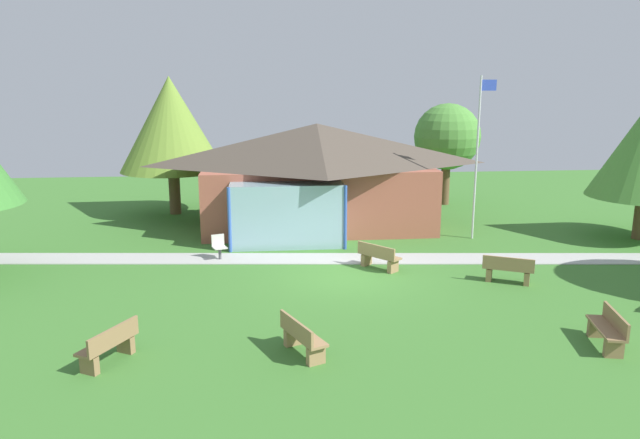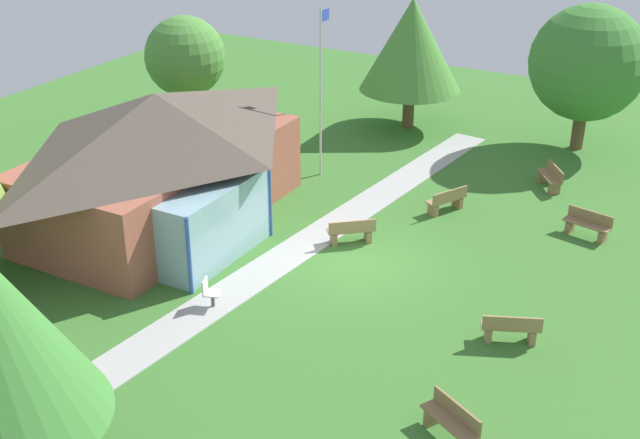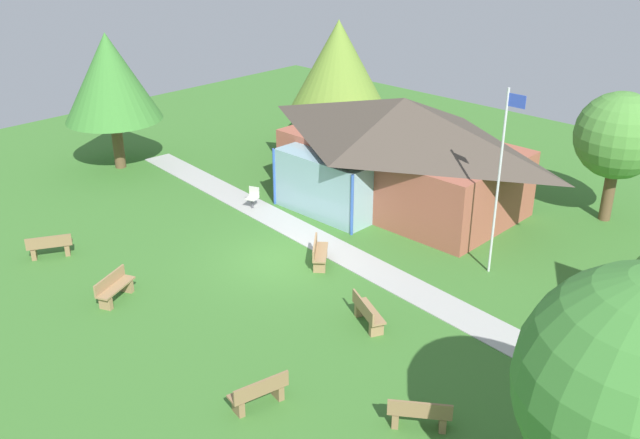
{
  "view_description": "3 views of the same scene",
  "coord_description": "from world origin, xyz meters",
  "views": [
    {
      "loc": [
        -2.58,
        -17.67,
        5.88
      ],
      "look_at": [
        -0.71,
        1.7,
        1.46
      ],
      "focal_mm": 33.41,
      "sensor_mm": 36.0,
      "label": 1
    },
    {
      "loc": [
        -19.89,
        -10.0,
        12.2
      ],
      "look_at": [
        0.08,
        1.2,
        1.13
      ],
      "focal_mm": 47.37,
      "sensor_mm": 36.0,
      "label": 2
    },
    {
      "loc": [
        15.95,
        -14.66,
        11.37
      ],
      "look_at": [
        0.11,
        1.73,
        1.0
      ],
      "focal_mm": 39.84,
      "sensor_mm": 36.0,
      "label": 3
    }
  ],
  "objects": [
    {
      "name": "bench_front_right",
      "position": [
        5.2,
        -5.67,
        0.4
      ],
      "size": [
        0.74,
        1.56,
        0.84
      ],
      "rotation": [
        0.0,
        0.0,
        1.36
      ],
      "color": "olive",
      "rests_on": "ground_plane"
    },
    {
      "name": "bench_rear_near_path",
      "position": [
        1.1,
        0.65,
        0.4
      ],
      "size": [
        1.31,
        1.43,
        0.84
      ],
      "rotation": [
        0.0,
        0.0,
        5.42
      ],
      "color": "#9E7A51",
      "rests_on": "ground_plane"
    },
    {
      "name": "bench_mid_right",
      "position": [
        4.74,
        -1.09,
        0.4
      ],
      "size": [
        1.54,
        1.06,
        0.84
      ],
      "rotation": [
        0.0,
        0.0,
        5.82
      ],
      "color": "#9E7A51",
      "rests_on": "ground_plane"
    },
    {
      "name": "tree_behind_pavilion_right",
      "position": [
        6.47,
        10.99,
        3.35
      ],
      "size": [
        3.24,
        3.24,
        5.0
      ],
      "color": "brown",
      "rests_on": "ground_plane"
    },
    {
      "name": "bench_front_left",
      "position": [
        -5.95,
        -5.42,
        0.4
      ],
      "size": [
        1.11,
        1.53,
        0.84
      ],
      "rotation": [
        0.0,
        0.0,
        1.07
      ],
      "color": "olive",
      "rests_on": "ground_plane"
    },
    {
      "name": "patio_chair_west",
      "position": [
        -4.14,
        2.25,
        0.42
      ],
      "size": [
        0.56,
        0.56,
        0.86
      ],
      "rotation": [
        0.0,
        0.0,
        3.49
      ],
      "color": "beige",
      "rests_on": "ground_plane"
    },
    {
      "name": "tree_behind_pavilion_left",
      "position": [
        -6.68,
        10.01,
        4.13
      ],
      "size": [
        4.72,
        4.72,
        6.27
      ],
      "color": "brown",
      "rests_on": "ground_plane"
    },
    {
      "name": "bench_front_center",
      "position": [
        -1.8,
        -5.41,
        0.4
      ],
      "size": [
        1.01,
        1.55,
        0.84
      ],
      "rotation": [
        0.0,
        0.0,
        5.13
      ],
      "color": "#9E7A51",
      "rests_on": "ground_plane"
    },
    {
      "name": "ground_plane",
      "position": [
        0.0,
        0.0,
        0.0
      ],
      "size": [
        44.0,
        44.0,
        0.0
      ],
      "primitive_type": "plane",
      "color": "#3D752D"
    },
    {
      "name": "flagpole",
      "position": [
        5.55,
        4.22,
        3.4
      ],
      "size": [
        0.64,
        0.08,
        6.21
      ],
      "color": "silver",
      "rests_on": "ground_plane"
    },
    {
      "name": "footpath",
      "position": [
        0.0,
        1.89,
        0.01
      ],
      "size": [
        24.34,
        3.65,
        0.03
      ],
      "primitive_type": "cube",
      "rotation": [
        0.0,
        0.0,
        -0.1
      ],
      "color": "#ADADA8",
      "rests_on": "ground_plane"
    },
    {
      "name": "pavilion",
      "position": [
        -0.41,
        6.73,
        2.26
      ],
      "size": [
        10.24,
        6.83,
        4.33
      ],
      "color": "#A35642",
      "rests_on": "ground_plane"
    }
  ]
}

